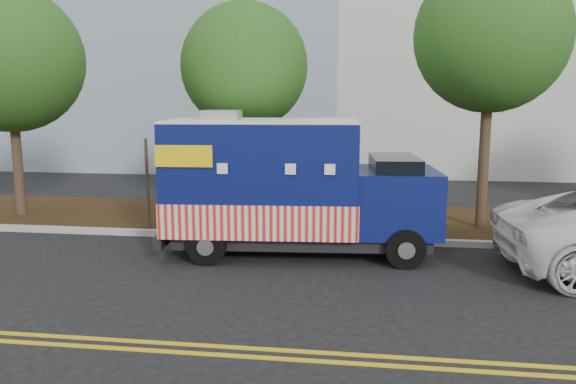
# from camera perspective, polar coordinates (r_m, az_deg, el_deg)

# --- Properties ---
(ground) EXTENTS (120.00, 120.00, 0.00)m
(ground) POSITION_cam_1_polar(r_m,az_deg,el_deg) (12.43, -7.45, -6.31)
(ground) COLOR black
(ground) RESTS_ON ground
(curb) EXTENTS (120.00, 0.18, 0.15)m
(curb) POSITION_cam_1_polar(r_m,az_deg,el_deg) (13.72, -5.91, -4.42)
(curb) COLOR #9E9E99
(curb) RESTS_ON ground
(mulch_strip) EXTENTS (120.00, 4.00, 0.15)m
(mulch_strip) POSITION_cam_1_polar(r_m,az_deg,el_deg) (15.71, -4.10, -2.58)
(mulch_strip) COLOR black
(mulch_strip) RESTS_ON ground
(centerline_near) EXTENTS (120.00, 0.10, 0.01)m
(centerline_near) POSITION_cam_1_polar(r_m,az_deg,el_deg) (8.47, -15.62, -14.37)
(centerline_near) COLOR gold
(centerline_near) RESTS_ON ground
(centerline_far) EXTENTS (120.00, 0.10, 0.01)m
(centerline_far) POSITION_cam_1_polar(r_m,az_deg,el_deg) (8.26, -16.33, -15.04)
(centerline_far) COLOR gold
(centerline_far) RESTS_ON ground
(tree_a) EXTENTS (3.89, 3.89, 6.33)m
(tree_a) POSITION_cam_1_polar(r_m,az_deg,el_deg) (17.09, -26.46, 11.94)
(tree_a) COLOR #38281C
(tree_a) RESTS_ON ground
(tree_b) EXTENTS (3.31, 3.31, 5.84)m
(tree_b) POSITION_cam_1_polar(r_m,az_deg,el_deg) (15.00, -4.44, 12.57)
(tree_b) COLOR #38281C
(tree_b) RESTS_ON ground
(tree_c) EXTENTS (3.66, 3.66, 6.66)m
(tree_c) POSITION_cam_1_polar(r_m,az_deg,el_deg) (14.72, 19.93, 14.62)
(tree_c) COLOR #38281C
(tree_c) RESTS_ON ground
(sign_post) EXTENTS (0.06, 0.06, 2.40)m
(sign_post) POSITION_cam_1_polar(r_m,az_deg,el_deg) (14.27, -14.09, 0.50)
(sign_post) COLOR #473828
(sign_post) RESTS_ON ground
(food_truck) EXTENTS (6.07, 2.66, 3.12)m
(food_truck) POSITION_cam_1_polar(r_m,az_deg,el_deg) (12.15, -0.15, 0.25)
(food_truck) COLOR black
(food_truck) RESTS_ON ground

